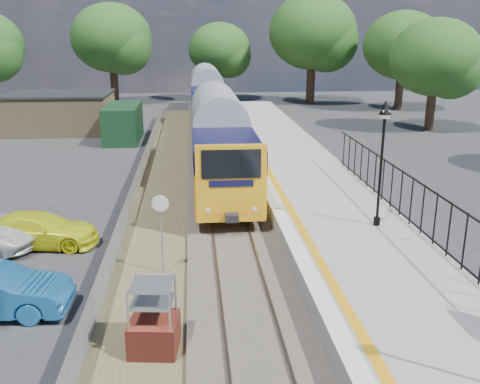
{
  "coord_description": "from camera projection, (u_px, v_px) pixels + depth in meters",
  "views": [
    {
      "loc": [
        -1.42,
        -12.08,
        7.76
      ],
      "look_at": [
        0.31,
        7.04,
        2.0
      ],
      "focal_mm": 40.0,
      "sensor_mm": 36.0,
      "label": 1
    }
  ],
  "objects": [
    {
      "name": "ground",
      "position": [
        252.0,
        343.0,
        13.87
      ],
      "size": [
        120.0,
        120.0,
        0.0
      ],
      "primitive_type": "plane",
      "color": "#2D2D30",
      "rests_on": "ground"
    },
    {
      "name": "track_bed",
      "position": [
        216.0,
        217.0,
        23.03
      ],
      "size": [
        5.9,
        80.0,
        0.29
      ],
      "color": "#473F38",
      "rests_on": "ground"
    },
    {
      "name": "platform",
      "position": [
        333.0,
        219.0,
        21.74
      ],
      "size": [
        5.0,
        70.0,
        0.9
      ],
      "primitive_type": "cube",
      "color": "gray",
      "rests_on": "ground"
    },
    {
      "name": "platform_edge",
      "position": [
        283.0,
        210.0,
        21.43
      ],
      "size": [
        0.9,
        70.0,
        0.01
      ],
      "color": "silver",
      "rests_on": "platform"
    },
    {
      "name": "victorian_lamp_north",
      "position": [
        383.0,
        134.0,
        18.82
      ],
      "size": [
        0.44,
        0.44,
        4.6
      ],
      "color": "black",
      "rests_on": "platform"
    },
    {
      "name": "palisade_fence",
      "position": [
        461.0,
        238.0,
        16.05
      ],
      "size": [
        0.12,
        26.0,
        2.0
      ],
      "color": "black",
      "rests_on": "platform"
    },
    {
      "name": "wire_fence",
      "position": [
        134.0,
        193.0,
        24.79
      ],
      "size": [
        0.06,
        52.0,
        1.2
      ],
      "color": "#999EA3",
      "rests_on": "ground"
    },
    {
      "name": "outbuilding",
      "position": [
        71.0,
        114.0,
        42.26
      ],
      "size": [
        10.8,
        10.1,
        3.12
      ],
      "color": "#907A51",
      "rests_on": "ground"
    },
    {
      "name": "tree_line",
      "position": [
        219.0,
        44.0,
        52.16
      ],
      "size": [
        56.8,
        43.8,
        11.88
      ],
      "color": "#332319",
      "rests_on": "ground"
    },
    {
      "name": "train",
      "position": [
        211.0,
        108.0,
        39.66
      ],
      "size": [
        2.82,
        40.83,
        3.51
      ],
      "color": "orange",
      "rests_on": "ground"
    },
    {
      "name": "brick_plinth",
      "position": [
        153.0,
        319.0,
        13.28
      ],
      "size": [
        1.31,
        1.31,
        1.91
      ],
      "rotation": [
        0.0,
        0.0,
        -0.12
      ],
      "color": "maroon",
      "rests_on": "ground"
    },
    {
      "name": "speed_sign",
      "position": [
        161.0,
        221.0,
        17.28
      ],
      "size": [
        0.55,
        0.15,
        2.78
      ],
      "rotation": [
        0.0,
        0.0,
        -0.2
      ],
      "color": "#999EA3",
      "rests_on": "ground"
    },
    {
      "name": "car_yellow",
      "position": [
        39.0,
        230.0,
        20.05
      ],
      "size": [
        4.53,
        2.22,
        1.27
      ],
      "primitive_type": "imported",
      "rotation": [
        0.0,
        0.0,
        1.47
      ],
      "color": "yellow",
      "rests_on": "ground"
    }
  ]
}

